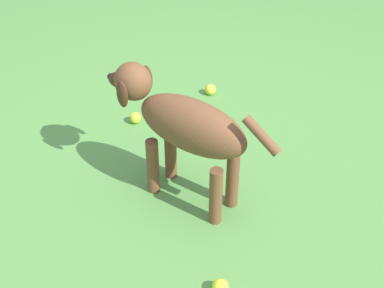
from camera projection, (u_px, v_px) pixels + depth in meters
name	position (u px, v px, depth m)	size (l,w,h in m)	color
ground	(206.00, 179.00, 2.71)	(14.00, 14.00, 0.00)	#548C42
dog	(182.00, 123.00, 2.39)	(0.90, 0.34, 0.62)	brown
tennis_ball_0	(210.00, 90.00, 3.34)	(0.07, 0.07, 0.07)	#D0DA3B
tennis_ball_1	(220.00, 287.00, 2.14)	(0.07, 0.07, 0.07)	#D0E530
tennis_ball_2	(135.00, 118.00, 3.09)	(0.07, 0.07, 0.07)	#C1E030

